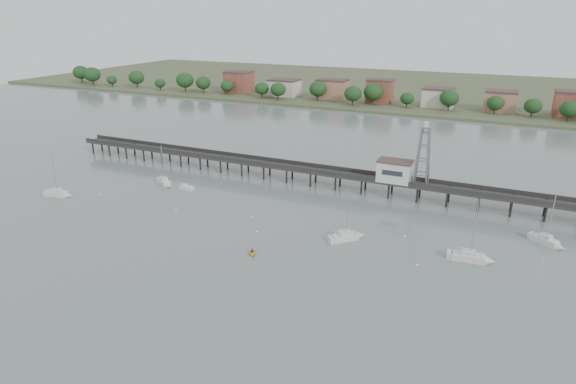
% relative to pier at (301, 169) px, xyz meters
% --- Properties ---
extents(ground_plane, '(500.00, 500.00, 0.00)m').
position_rel_pier_xyz_m(ground_plane, '(0.00, -60.00, -3.79)').
color(ground_plane, slate).
rests_on(ground_plane, ground).
extents(pier, '(150.00, 5.00, 5.50)m').
position_rel_pier_xyz_m(pier, '(0.00, 0.00, 0.00)').
color(pier, '#2D2823').
rests_on(pier, ground).
extents(pier_building, '(8.40, 5.40, 5.30)m').
position_rel_pier_xyz_m(pier_building, '(25.00, 0.00, 2.87)').
color(pier_building, silver).
rests_on(pier_building, ground).
extents(lattice_tower, '(3.20, 3.20, 15.50)m').
position_rel_pier_xyz_m(lattice_tower, '(31.50, 0.00, 7.31)').
color(lattice_tower, slate).
rests_on(lattice_tower, ground).
extents(sailboat_a, '(7.23, 3.37, 11.63)m').
position_rel_pier_xyz_m(sailboat_a, '(-50.83, -34.86, -3.14)').
color(sailboat_a, silver).
rests_on(sailboat_a, ground).
extents(sailboat_b, '(6.81, 4.97, 11.23)m').
position_rel_pier_xyz_m(sailboat_b, '(-32.11, -17.20, -3.14)').
color(sailboat_b, silver).
rests_on(sailboat_b, ground).
extents(sailboat_c, '(6.70, 6.79, 12.29)m').
position_rel_pier_xyz_m(sailboat_c, '(22.61, -28.06, -3.15)').
color(sailboat_c, silver).
rests_on(sailboat_c, ground).
extents(sailboat_d, '(8.04, 3.06, 13.01)m').
position_rel_pier_xyz_m(sailboat_d, '(46.58, -27.28, -3.15)').
color(sailboat_d, silver).
rests_on(sailboat_d, ground).
extents(sailboat_e, '(6.73, 5.28, 11.27)m').
position_rel_pier_xyz_m(sailboat_e, '(59.49, -14.31, -3.14)').
color(sailboat_e, silver).
rests_on(sailboat_e, ground).
extents(white_tender, '(4.21, 2.14, 1.57)m').
position_rel_pier_xyz_m(white_tender, '(-24.98, -17.64, -3.31)').
color(white_tender, silver).
rests_on(white_tender, ground).
extents(yellow_dinghy, '(1.83, 1.47, 2.59)m').
position_rel_pier_xyz_m(yellow_dinghy, '(7.69, -42.02, -3.79)').
color(yellow_dinghy, yellow).
rests_on(yellow_dinghy, ground).
extents(dinghy_occupant, '(0.81, 1.20, 0.27)m').
position_rel_pier_xyz_m(dinghy_occupant, '(7.69, -42.02, -3.79)').
color(dinghy_occupant, black).
rests_on(dinghy_occupant, ground).
extents(mooring_buoys, '(80.65, 11.78, 0.39)m').
position_rel_pier_xyz_m(mooring_buoys, '(1.84, -29.14, -3.71)').
color(mooring_buoys, '#F6ECBF').
rests_on(mooring_buoys, ground).
extents(far_shore, '(500.00, 170.00, 10.40)m').
position_rel_pier_xyz_m(far_shore, '(0.36, 179.58, -2.85)').
color(far_shore, '#475133').
rests_on(far_shore, ground).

